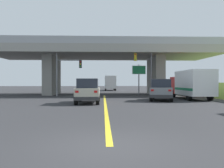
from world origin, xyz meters
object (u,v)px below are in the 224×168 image
(suv_lead, at_px, (88,91))
(traffic_signal_farside, at_px, (66,70))
(traffic_signal_nearside, at_px, (146,66))
(highway_sign, at_px, (139,73))
(suv_crossing, at_px, (162,90))
(box_truck, at_px, (191,84))
(semi_truck_distant, at_px, (110,83))

(suv_lead, bearing_deg, traffic_signal_farside, 109.42)
(traffic_signal_nearside, relative_size, highway_sign, 1.45)
(suv_lead, relative_size, suv_crossing, 0.92)
(traffic_signal_nearside, bearing_deg, highway_sign, 105.53)
(suv_crossing, relative_size, traffic_signal_nearside, 0.79)
(suv_crossing, height_order, traffic_signal_nearside, traffic_signal_nearside)
(suv_crossing, bearing_deg, box_truck, 41.24)
(traffic_signal_nearside, distance_m, semi_truck_distant, 21.76)
(box_truck, distance_m, semi_truck_distant, 27.76)
(suv_crossing, distance_m, highway_sign, 9.38)
(suv_lead, distance_m, highway_sign, 13.31)
(suv_crossing, bearing_deg, highway_sign, 110.19)
(traffic_signal_nearside, bearing_deg, suv_lead, -124.41)
(suv_lead, relative_size, traffic_signal_farside, 0.82)
(traffic_signal_farside, relative_size, highway_sign, 1.29)
(highway_sign, bearing_deg, semi_truck_distant, 99.59)
(traffic_signal_nearside, height_order, highway_sign, traffic_signal_nearside)
(traffic_signal_farside, bearing_deg, suv_lead, -70.58)
(suv_lead, bearing_deg, semi_truck_distant, 84.85)
(semi_truck_distant, bearing_deg, highway_sign, -80.41)
(suv_crossing, distance_m, box_truck, 3.95)
(box_truck, bearing_deg, suv_lead, -157.63)
(box_truck, distance_m, traffic_signal_farside, 14.84)
(box_truck, bearing_deg, traffic_signal_farside, 158.59)
(semi_truck_distant, bearing_deg, traffic_signal_farside, -106.17)
(suv_crossing, relative_size, semi_truck_distant, 0.67)
(box_truck, xyz_separation_m, traffic_signal_farside, (-13.72, 5.38, 1.76))
(traffic_signal_nearside, relative_size, semi_truck_distant, 0.84)
(suv_lead, relative_size, traffic_signal_nearside, 0.72)
(box_truck, xyz_separation_m, semi_truck_distant, (-7.53, 26.72, 0.09))
(box_truck, bearing_deg, traffic_signal_nearside, 124.46)
(box_truck, distance_m, highway_sign, 8.70)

